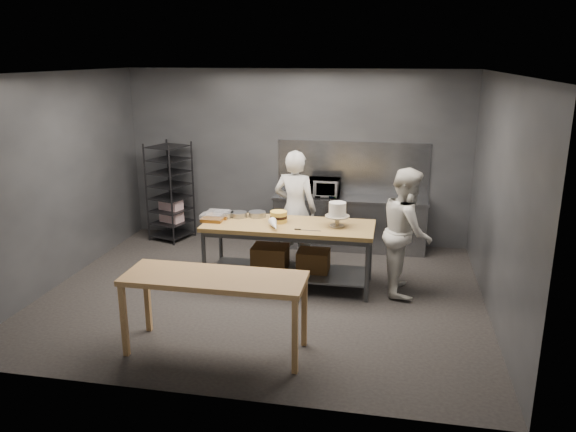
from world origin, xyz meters
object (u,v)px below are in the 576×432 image
at_px(near_counter, 215,283).
at_px(speed_rack, 170,192).
at_px(work_table, 289,247).
at_px(microwave, 324,187).
at_px(chef_right, 407,231).
at_px(layer_cake, 279,217).
at_px(frosted_cake_stand, 337,211).
at_px(chef_behind, 295,210).

height_order(near_counter, speed_rack, speed_rack).
height_order(work_table, microwave, microwave).
xyz_separation_m(speed_rack, microwave, (2.74, 0.08, 0.19)).
relative_size(near_counter, chef_right, 1.13).
distance_m(chef_right, layer_cake, 1.80).
relative_size(work_table, speed_rack, 1.37).
distance_m(near_counter, frosted_cake_stand, 2.33).
xyz_separation_m(work_table, frosted_cake_stand, (0.69, -0.01, 0.57)).
relative_size(chef_right, frosted_cake_stand, 5.10).
height_order(work_table, chef_right, chef_right).
height_order(work_table, chef_behind, chef_behind).
bearing_deg(frosted_cake_stand, layer_cake, 176.48).
height_order(chef_right, microwave, chef_right).
bearing_deg(chef_right, speed_rack, 64.48).
distance_m(speed_rack, frosted_cake_stand, 3.61).
distance_m(chef_behind, microwave, 1.08).
relative_size(speed_rack, chef_behind, 0.95).
bearing_deg(work_table, speed_rack, 145.64).
height_order(near_counter, layer_cake, layer_cake).
bearing_deg(speed_rack, layer_cake, -35.44).
xyz_separation_m(speed_rack, frosted_cake_stand, (3.17, -1.71, 0.28)).
relative_size(chef_right, microwave, 3.26).
xyz_separation_m(chef_behind, microwave, (0.30, 1.03, 0.13)).
distance_m(work_table, chef_right, 1.67).
xyz_separation_m(near_counter, chef_right, (2.08, 2.09, 0.07)).
bearing_deg(layer_cake, microwave, 76.50).
height_order(chef_behind, chef_right, chef_behind).
relative_size(chef_behind, microwave, 3.40).
xyz_separation_m(chef_right, layer_cake, (-1.79, -0.02, 0.12)).
distance_m(near_counter, microwave, 3.87).
relative_size(work_table, chef_right, 1.36).
distance_m(near_counter, chef_behind, 2.80).
relative_size(microwave, frosted_cake_stand, 1.56).
bearing_deg(frosted_cake_stand, microwave, 103.35).
relative_size(chef_right, layer_cake, 7.34).
height_order(work_table, speed_rack, speed_rack).
bearing_deg(work_table, chef_behind, 93.00).
distance_m(microwave, layer_cake, 1.78).
bearing_deg(frosted_cake_stand, speed_rack, 151.67).
relative_size(speed_rack, microwave, 3.23).
relative_size(work_table, near_counter, 1.20).
relative_size(near_counter, layer_cake, 8.31).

